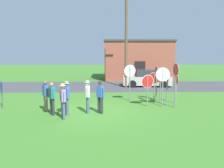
# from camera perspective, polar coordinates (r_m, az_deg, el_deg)

# --- Properties ---
(ground_plane) EXTENTS (80.00, 80.00, 0.00)m
(ground_plane) POSITION_cam_1_polar(r_m,az_deg,el_deg) (13.68, -4.47, -6.34)
(ground_plane) COLOR #3D7528
(street_asphalt) EXTENTS (60.00, 6.40, 0.01)m
(street_asphalt) POSITION_cam_1_polar(r_m,az_deg,el_deg) (22.80, -3.22, -0.51)
(street_asphalt) COLOR #424247
(street_asphalt) RESTS_ON ground
(building_background) EXTENTS (7.54, 4.85, 4.33)m
(building_background) POSITION_cam_1_polar(r_m,az_deg,el_deg) (28.50, 5.77, 5.56)
(building_background) COLOR brown
(building_background) RESTS_ON ground
(utility_pole) EXTENTS (1.80, 0.24, 8.59)m
(utility_pole) POSITION_cam_1_polar(r_m,az_deg,el_deg) (21.95, 3.25, 10.88)
(utility_pole) COLOR brown
(utility_pole) RESTS_ON ground
(parked_car_on_street) EXTENTS (4.39, 2.20, 1.51)m
(parked_car_on_street) POSITION_cam_1_polar(r_m,az_deg,el_deg) (23.02, 8.09, 1.23)
(parked_car_on_street) COLOR #B7B2A3
(parked_car_on_street) RESTS_ON ground
(stop_sign_low_front) EXTENTS (0.07, 0.65, 1.87)m
(stop_sign_low_front) POSITION_cam_1_polar(r_m,az_deg,el_deg) (15.93, 14.44, 0.06)
(stop_sign_low_front) COLOR slate
(stop_sign_low_front) RESTS_ON ground
(stop_sign_leaning_right) EXTENTS (0.09, 0.70, 2.34)m
(stop_sign_leaning_right) POSITION_cam_1_polar(r_m,az_deg,el_deg) (15.72, 10.08, 1.31)
(stop_sign_leaning_right) COLOR slate
(stop_sign_leaning_right) RESTS_ON ground
(stop_sign_tallest) EXTENTS (0.81, 0.22, 2.32)m
(stop_sign_tallest) POSITION_cam_1_polar(r_m,az_deg,el_deg) (14.94, 11.47, 0.98)
(stop_sign_tallest) COLOR slate
(stop_sign_tallest) RESTS_ON ground
(stop_sign_rear_left) EXTENTS (0.76, 0.25, 1.88)m
(stop_sign_rear_left) POSITION_cam_1_polar(r_m,az_deg,el_deg) (14.83, 8.11, -0.24)
(stop_sign_rear_left) COLOR slate
(stop_sign_rear_left) RESTS_ON ground
(stop_sign_rear_right) EXTENTS (0.75, 0.23, 2.37)m
(stop_sign_rear_right) POSITION_cam_1_polar(r_m,az_deg,el_deg) (16.20, 4.09, 1.75)
(stop_sign_rear_right) COLOR slate
(stop_sign_rear_right) RESTS_ON ground
(stop_sign_center_cluster) EXTENTS (0.51, 0.42, 1.87)m
(stop_sign_center_cluster) POSITION_cam_1_polar(r_m,az_deg,el_deg) (16.47, 10.94, 0.43)
(stop_sign_center_cluster) COLOR slate
(stop_sign_center_cluster) RESTS_ON ground
(stop_sign_far_back) EXTENTS (0.68, 0.35, 1.86)m
(stop_sign_far_back) POSITION_cam_1_polar(r_m,az_deg,el_deg) (16.75, 9.63, 0.62)
(stop_sign_far_back) COLOR slate
(stop_sign_far_back) RESTS_ON ground
(stop_sign_nearest) EXTENTS (0.14, 0.73, 2.58)m
(stop_sign_nearest) POSITION_cam_1_polar(r_m,az_deg,el_deg) (14.79, 14.30, 1.45)
(stop_sign_nearest) COLOR slate
(stop_sign_nearest) RESTS_ON ground
(stop_sign_leaning_left) EXTENTS (0.32, 0.72, 2.10)m
(stop_sign_leaning_left) POSITION_cam_1_polar(r_m,az_deg,el_deg) (15.31, 12.53, 0.49)
(stop_sign_leaning_left) COLOR slate
(stop_sign_leaning_left) RESTS_ON ground
(person_in_blue) EXTENTS (0.44, 0.54, 1.74)m
(person_in_blue) POSITION_cam_1_polar(r_m,az_deg,el_deg) (13.06, -10.38, -2.61)
(person_in_blue) COLOR #4C5670
(person_in_blue) RESTS_ON ground
(person_with_sunhat) EXTENTS (0.38, 0.49, 1.69)m
(person_with_sunhat) POSITION_cam_1_polar(r_m,az_deg,el_deg) (14.01, -14.91, -2.27)
(person_with_sunhat) COLOR #7A6B56
(person_with_sunhat) RESTS_ON ground
(person_near_signs) EXTENTS (0.47, 0.48, 1.69)m
(person_near_signs) POSITION_cam_1_polar(r_m,az_deg,el_deg) (13.17, -13.61, -2.74)
(person_near_signs) COLOR #2D2D33
(person_near_signs) RESTS_ON ground
(person_in_dark_shirt) EXTENTS (0.31, 0.56, 1.74)m
(person_in_dark_shirt) POSITION_cam_1_polar(r_m,az_deg,el_deg) (13.25, -5.60, -2.48)
(person_in_dark_shirt) COLOR #4C5670
(person_in_dark_shirt) RESTS_ON ground
(person_on_left) EXTENTS (0.43, 0.43, 1.74)m
(person_on_left) POSITION_cam_1_polar(r_m,az_deg,el_deg) (13.12, -2.69, -2.55)
(person_on_left) COLOR #2D2D33
(person_on_left) RESTS_ON ground
(person_in_teal) EXTENTS (0.35, 0.52, 1.74)m
(person_in_teal) POSITION_cam_1_polar(r_m,az_deg,el_deg) (12.27, -11.11, -3.44)
(person_in_teal) COLOR #4C5670
(person_in_teal) RESTS_ON ground
(info_panel_leftmost) EXTENTS (0.34, 0.52, 1.54)m
(info_panel_leftmost) POSITION_cam_1_polar(r_m,az_deg,el_deg) (15.49, -23.86, -1.33)
(info_panel_leftmost) COLOR #4C4C51
(info_panel_leftmost) RESTS_ON ground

